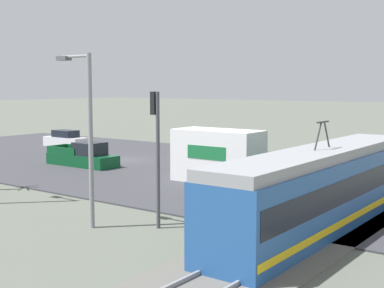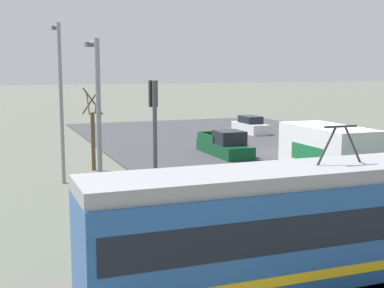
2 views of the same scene
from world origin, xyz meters
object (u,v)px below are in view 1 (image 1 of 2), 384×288
(light_rail_tram, at_px, (321,189))
(pickup_truck, at_px, (83,157))
(street_lamp_mid_block, at_px, (87,127))
(no_parking_sign, at_px, (217,196))
(sedan_car_1, at_px, (66,140))
(box_truck, at_px, (236,160))
(sedan_car_0, at_px, (234,159))
(traffic_light_pole, at_px, (157,141))

(light_rail_tram, relative_size, pickup_truck, 2.64)
(street_lamp_mid_block, height_order, no_parking_sign, street_lamp_mid_block)
(sedan_car_1, height_order, no_parking_sign, no_parking_sign)
(box_truck, bearing_deg, sedan_car_0, -146.72)
(pickup_truck, relative_size, street_lamp_mid_block, 0.80)
(box_truck, height_order, pickup_truck, box_truck)
(box_truck, bearing_deg, sedan_car_1, -106.56)
(sedan_car_0, bearing_deg, sedan_car_1, -95.25)
(box_truck, relative_size, traffic_light_pole, 1.64)
(light_rail_tram, distance_m, no_parking_sign, 4.35)
(traffic_light_pole, bearing_deg, light_rail_tram, 125.87)
(street_lamp_mid_block, bearing_deg, pickup_truck, -131.30)
(sedan_car_1, height_order, street_lamp_mid_block, street_lamp_mid_block)
(pickup_truck, xyz_separation_m, no_parking_sign, (8.52, 17.54, 0.70))
(traffic_light_pole, bearing_deg, sedan_car_1, -123.31)
(street_lamp_mid_block, bearing_deg, traffic_light_pole, 123.22)
(sedan_car_1, xyz_separation_m, no_parking_sign, (15.94, 28.31, 0.71))
(light_rail_tram, xyz_separation_m, street_lamp_mid_block, (5.60, -7.98, 2.58))
(light_rail_tram, bearing_deg, no_parking_sign, -49.73)
(box_truck, distance_m, sedan_car_0, 6.24)
(light_rail_tram, height_order, no_parking_sign, light_rail_tram)
(pickup_truck, distance_m, sedan_car_1, 13.08)
(pickup_truck, relative_size, sedan_car_1, 1.24)
(sedan_car_1, bearing_deg, pickup_truck, 55.42)
(light_rail_tram, height_order, traffic_light_pole, traffic_light_pole)
(box_truck, bearing_deg, no_parking_sign, 27.54)
(sedan_car_0, relative_size, street_lamp_mid_block, 0.65)
(pickup_truck, height_order, no_parking_sign, no_parking_sign)
(sedan_car_1, bearing_deg, sedan_car_0, 84.75)
(box_truck, xyz_separation_m, sedan_car_0, (-5.17, -3.40, -0.83))
(sedan_car_1, bearing_deg, no_parking_sign, 60.62)
(box_truck, xyz_separation_m, pickup_truck, (0.38, -12.90, -0.81))
(sedan_car_0, height_order, sedan_car_1, sedan_car_1)
(pickup_truck, distance_m, sedan_car_0, 11.01)
(traffic_light_pole, height_order, no_parking_sign, traffic_light_pole)
(light_rail_tram, bearing_deg, pickup_truck, -105.31)
(street_lamp_mid_block, bearing_deg, box_truck, 179.88)
(sedan_car_1, xyz_separation_m, street_lamp_mid_block, (18.73, 23.64, 3.51))
(light_rail_tram, xyz_separation_m, sedan_car_0, (-11.27, -11.35, -0.94))
(sedan_car_0, relative_size, sedan_car_1, 1.01)
(sedan_car_0, distance_m, no_parking_sign, 16.22)
(pickup_truck, bearing_deg, sedan_car_0, 120.31)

